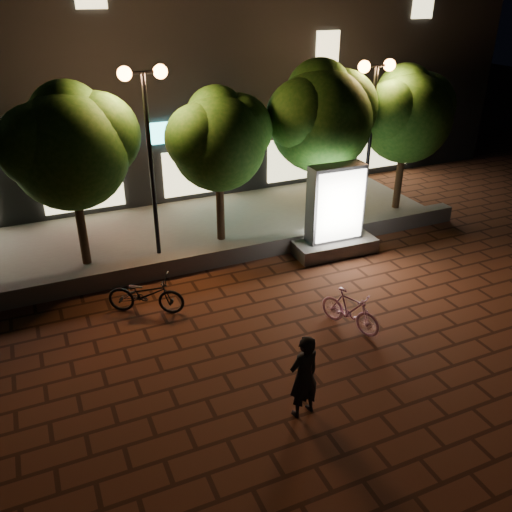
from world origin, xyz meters
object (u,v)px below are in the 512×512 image
tree_left (70,143)px  tree_mid (219,136)px  street_lamp_right (374,100)px  scooter_pink (350,310)px  street_lamp_left (147,115)px  rider (304,376)px  tree_right (322,114)px  tree_far_right (407,111)px  ad_kiosk (334,218)px  scooter_parked (146,294)px

tree_left → tree_mid: bearing=-0.0°
tree_left → street_lamp_right: bearing=-1.7°
tree_left → scooter_pink: 8.09m
street_lamp_left → rider: street_lamp_left is taller
tree_right → tree_far_right: size_ratio=1.06×
street_lamp_right → tree_left: bearing=178.3°
tree_left → street_lamp_left: bearing=-7.7°
tree_far_right → ad_kiosk: 4.90m
street_lamp_left → tree_far_right: bearing=1.8°
tree_right → rider: bearing=-121.0°
tree_far_right → scooter_pink: 8.39m
scooter_pink → tree_right: bearing=45.0°
tree_right → scooter_pink: bearing=-112.3°
tree_left → street_lamp_right: (8.95, -0.26, 0.45)m
ad_kiosk → rider: size_ratio=1.56×
tree_far_right → rider: size_ratio=2.83×
tree_mid → ad_kiosk: size_ratio=1.71×
tree_left → street_lamp_right: size_ratio=0.98×
tree_mid → rider: size_ratio=2.67×
ad_kiosk → tree_far_right: bearing=28.3°
ad_kiosk → scooter_pink: bearing=-115.5°
tree_right → street_lamp_left: size_ratio=0.98×
tree_mid → scooter_pink: (1.00, -5.62, -2.75)m
tree_mid → street_lamp_left: size_ratio=0.87×
rider → tree_mid: bearing=-109.1°
tree_left → scooter_parked: size_ratio=2.66×
tree_far_right → ad_kiosk: tree_far_right is taller
street_lamp_left → tree_mid: bearing=7.3°
tree_right → tree_far_right: tree_right is taller
tree_left → ad_kiosk: 7.40m
street_lamp_left → ad_kiosk: bearing=-20.6°
rider → tree_far_right: bearing=-145.2°
tree_left → tree_mid: size_ratio=1.09×
tree_far_right → street_lamp_left: street_lamp_left is taller
tree_mid → street_lamp_right: bearing=-3.0°
ad_kiosk → street_lamp_right: bearing=38.5°
tree_far_right → rider: tree_far_right is taller
tree_left → tree_far_right: bearing=-0.0°
street_lamp_right → scooter_pink: street_lamp_right is taller
street_lamp_right → street_lamp_left: bearing=180.0°
tree_mid → ad_kiosk: tree_mid is taller
tree_mid → street_lamp_left: 2.22m
tree_far_right → scooter_pink: tree_far_right is taller
tree_right → scooter_parked: 7.73m
tree_far_right → street_lamp_right: 1.66m
tree_left → scooter_parked: (0.92, -3.11, -2.96)m
scooter_parked → tree_far_right: bearing=-43.3°
tree_far_right → ad_kiosk: bearing=-151.7°
tree_left → tree_right: (7.30, 0.00, 0.12)m
rider → scooter_parked: size_ratio=0.92×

